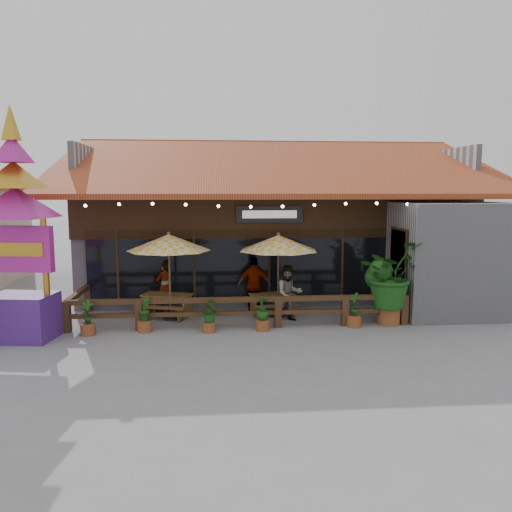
{
  "coord_description": "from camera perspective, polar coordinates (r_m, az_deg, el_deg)",
  "views": [
    {
      "loc": [
        -2.33,
        -14.61,
        3.99
      ],
      "look_at": [
        -0.97,
        1.5,
        1.85
      ],
      "focal_mm": 35.0,
      "sensor_mm": 36.0,
      "label": 1
    }
  ],
  "objects": [
    {
      "name": "ground",
      "position": [
        15.33,
        4.13,
        -7.57
      ],
      "size": [
        100.0,
        100.0,
        0.0
      ],
      "primitive_type": "plane",
      "color": "gray",
      "rests_on": "ground"
    },
    {
      "name": "restaurant_building",
      "position": [
        21.46,
        2.13,
        2.76
      ],
      "size": [
        15.5,
        14.73,
        6.09
      ],
      "color": "#A1A1A6",
      "rests_on": "ground"
    },
    {
      "name": "patio_railing",
      "position": [
        14.74,
        -4.41,
        -5.73
      ],
      "size": [
        10.0,
        2.6,
        0.92
      ],
      "color": "#492E1A",
      "rests_on": "ground"
    },
    {
      "name": "umbrella_left",
      "position": [
        15.44,
        -9.92,
        1.48
      ],
      "size": [
        2.64,
        2.64,
        2.74
      ],
      "color": "brown",
      "rests_on": "ground"
    },
    {
      "name": "umbrella_right",
      "position": [
        15.58,
        2.57,
        1.45
      ],
      "size": [
        3.04,
        3.04,
        2.69
      ],
      "color": "brown",
      "rests_on": "ground"
    },
    {
      "name": "picnic_table_left",
      "position": [
        16.08,
        -10.12,
        -5.14
      ],
      "size": [
        1.85,
        1.71,
        0.73
      ],
      "color": "brown",
      "rests_on": "ground"
    },
    {
      "name": "picnic_table_right",
      "position": [
        16.15,
        1.82,
        -5.1
      ],
      "size": [
        1.58,
        1.42,
        0.68
      ],
      "color": "brown",
      "rests_on": "ground"
    },
    {
      "name": "thai_sign_tower",
      "position": [
        14.49,
        -25.75,
        4.88
      ],
      "size": [
        2.8,
        2.8,
        6.64
      ],
      "color": "#4A217B",
      "rests_on": "ground"
    },
    {
      "name": "tropical_plant",
      "position": [
        15.35,
        15.06,
        -2.25
      ],
      "size": [
        2.41,
        2.34,
        2.54
      ],
      "color": "brown",
      "rests_on": "ground"
    },
    {
      "name": "diner_a",
      "position": [
        16.65,
        -10.38,
        -3.51
      ],
      "size": [
        0.73,
        0.69,
        1.67
      ],
      "primitive_type": "imported",
      "rotation": [
        0.0,
        0.0,
        3.79
      ],
      "color": "#332110",
      "rests_on": "ground"
    },
    {
      "name": "diner_b",
      "position": [
        15.28,
        3.78,
        -4.29
      ],
      "size": [
        0.93,
        0.77,
        1.73
      ],
      "primitive_type": "imported",
      "rotation": [
        0.0,
        0.0,
        0.15
      ],
      "color": "#332110",
      "rests_on": "ground"
    },
    {
      "name": "diner_c",
      "position": [
        16.3,
        -0.18,
        -3.32
      ],
      "size": [
        1.13,
        0.6,
        1.84
      ],
      "primitive_type": "imported",
      "rotation": [
        0.0,
        0.0,
        3.0
      ],
      "color": "#332110",
      "rests_on": "ground"
    },
    {
      "name": "planter_a",
      "position": [
        14.65,
        -18.69,
        -6.99
      ],
      "size": [
        0.4,
        0.4,
        0.99
      ],
      "color": "brown",
      "rests_on": "ground"
    },
    {
      "name": "planter_b",
      "position": [
        14.55,
        -12.64,
        -6.73
      ],
      "size": [
        0.41,
        0.43,
        1.0
      ],
      "color": "brown",
      "rests_on": "ground"
    },
    {
      "name": "planter_c",
      "position": [
        14.19,
        -5.41,
        -6.72
      ],
      "size": [
        0.7,
        0.72,
        0.9
      ],
      "color": "brown",
      "rests_on": "ground"
    },
    {
      "name": "planter_d",
      "position": [
        14.32,
        0.75,
        -6.71
      ],
      "size": [
        0.46,
        0.46,
        0.97
      ],
      "color": "brown",
      "rests_on": "ground"
    },
    {
      "name": "planter_e",
      "position": [
        15.0,
        11.15,
        -6.35
      ],
      "size": [
        0.42,
        0.44,
        1.02
      ],
      "color": "brown",
      "rests_on": "ground"
    }
  ]
}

